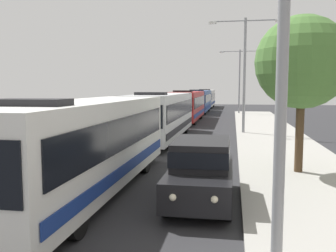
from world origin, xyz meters
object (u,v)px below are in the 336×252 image
Objects in this scene: bus_fourth_in_line at (199,100)px; streetlamp_near at (284,0)px; bus_middle at (188,105)px; roadside_tree at (302,63)px; streetlamp_far at (240,75)px; white_suv at (201,169)px; bus_lead at (89,142)px; streetlamp_mid at (245,64)px; bus_second_in_line at (163,114)px; bus_rear at (206,98)px.

bus_fourth_in_line is 1.57× the size of streetlamp_near.
roadside_tree is at bearing -72.54° from bus_middle.
streetlamp_far is (5.40, 11.52, 3.44)m from bus_middle.
bus_middle reaches higher than white_suv.
streetlamp_mid is at bearing 72.08° from bus_lead.
bus_fourth_in_line is at bearing 102.96° from streetlamp_mid.
roadside_tree is at bearing -78.79° from bus_fourth_in_line.
bus_second_in_line is at bearing -90.00° from bus_fourth_in_line.
bus_middle is 1.08× the size of bus_rear.
bus_middle is (-0.00, 13.67, -0.00)m from bus_second_in_line.
streetlamp_near is at bearing -80.29° from bus_middle.
bus_middle is 13.43m from bus_fourth_in_line.
bus_rear is 50.39m from roadside_tree.
streetlamp_far is at bearing 77.91° from bus_second_in_line.
white_suv is 0.75× the size of roadside_tree.
bus_middle is at bearing 97.79° from white_suv.
bus_rear is at bearing 90.00° from bus_lead.
streetlamp_far reaches higher than bus_middle.
bus_lead is 1.90× the size of roadside_tree.
roadside_tree is at bearing -52.02° from bus_second_in_line.
streetlamp_far reaches higher than bus_second_in_line.
bus_fourth_in_line is 40.63m from white_suv.
streetlamp_mid reaches higher than bus_middle.
roadside_tree reaches higher than bus_lead.
roadside_tree is (7.20, -22.89, 2.73)m from bus_middle.
bus_fourth_in_line is 45.42m from streetlamp_near.
streetlamp_mid is (1.70, 17.00, 4.17)m from white_suv.
bus_middle is at bearing 90.00° from bus_lead.
bus_rear is 1.37× the size of streetlamp_mid.
white_suv is (3.70, -0.31, -0.66)m from bus_lead.
streetlamp_near is (5.40, -4.84, 3.20)m from bus_lead.
bus_lead is 3.77m from white_suv.
streetlamp_far is (1.70, 38.54, 4.10)m from white_suv.
bus_lead is 38.76m from streetlamp_far.
streetlamp_mid is (5.40, -36.92, 3.52)m from bus_rear.
bus_rear is 1.40× the size of streetlamp_far.
bus_second_in_line is 2.73× the size of white_suv.
bus_second_in_line is at bearing -102.09° from streetlamp_far.
bus_second_in_line and bus_fourth_in_line have the same top height.
bus_fourth_in_line is (-0.00, 27.10, -0.00)m from bus_second_in_line.
streetlamp_far is (5.40, 38.23, 3.44)m from bus_lead.
streetlamp_mid is (5.40, -10.01, 3.52)m from bus_middle.
bus_middle and bus_fourth_in_line have the same top height.
bus_lead is 0.95× the size of bus_fourth_in_line.
roadside_tree is at bearing 49.67° from white_suv.
streetlamp_mid is at bearing 34.09° from bus_second_in_line.
streetlamp_near is 0.93× the size of streetlamp_mid.
bus_rear is at bearing 90.00° from bus_second_in_line.
bus_second_in_line is 1.51× the size of streetlamp_far.
bus_rear is 37.48m from streetlamp_mid.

